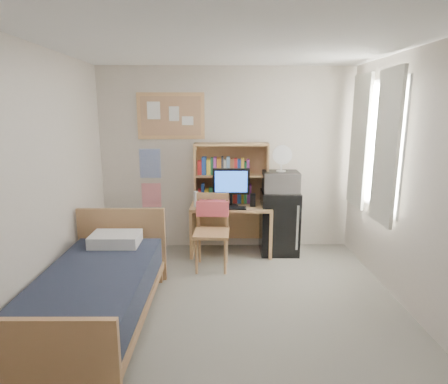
{
  "coord_description": "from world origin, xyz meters",
  "views": [
    {
      "loc": [
        -0.14,
        -3.27,
        2.01
      ],
      "look_at": [
        -0.05,
        1.2,
        1.02
      ],
      "focal_mm": 30.0,
      "sensor_mm": 36.0,
      "label": 1
    }
  ],
  "objects_px": {
    "bed": "(95,300)",
    "speaker_left": "(209,200)",
    "mini_fridge": "(279,222)",
    "microwave": "(281,182)",
    "desk_chair": "(212,232)",
    "desk": "(231,229)",
    "bulletin_board": "(171,116)",
    "speaker_right": "(253,200)",
    "monitor": "(231,187)",
    "desk_fan": "(281,160)"
  },
  "relations": [
    {
      "from": "bed",
      "to": "speaker_left",
      "type": "height_order",
      "value": "speaker_left"
    },
    {
      "from": "mini_fridge",
      "to": "microwave",
      "type": "bearing_deg",
      "value": -90.0
    },
    {
      "from": "desk_chair",
      "to": "desk",
      "type": "bearing_deg",
      "value": 67.38
    },
    {
      "from": "bed",
      "to": "microwave",
      "type": "height_order",
      "value": "microwave"
    },
    {
      "from": "desk",
      "to": "bulletin_board",
      "type": "bearing_deg",
      "value": 163.42
    },
    {
      "from": "desk_chair",
      "to": "speaker_right",
      "type": "xyz_separation_m",
      "value": [
        0.56,
        0.47,
        0.31
      ]
    },
    {
      "from": "monitor",
      "to": "desk_fan",
      "type": "xyz_separation_m",
      "value": [
        0.69,
        0.06,
        0.37
      ]
    },
    {
      "from": "microwave",
      "to": "desk_fan",
      "type": "relative_size",
      "value": 1.49
    },
    {
      "from": "mini_fridge",
      "to": "desk_fan",
      "type": "distance_m",
      "value": 0.89
    },
    {
      "from": "bed",
      "to": "desk_fan",
      "type": "distance_m",
      "value": 2.95
    },
    {
      "from": "bed",
      "to": "monitor",
      "type": "bearing_deg",
      "value": 54.41
    },
    {
      "from": "bed",
      "to": "speaker_right",
      "type": "bearing_deg",
      "value": 48.54
    },
    {
      "from": "bed",
      "to": "desk_fan",
      "type": "bearing_deg",
      "value": 43.52
    },
    {
      "from": "desk_chair",
      "to": "microwave",
      "type": "relative_size",
      "value": 1.98
    },
    {
      "from": "desk_chair",
      "to": "bed",
      "type": "distance_m",
      "value": 1.71
    },
    {
      "from": "bulletin_board",
      "to": "desk_fan",
      "type": "xyz_separation_m",
      "value": [
        1.52,
        -0.29,
        -0.58
      ]
    },
    {
      "from": "microwave",
      "to": "mini_fridge",
      "type": "bearing_deg",
      "value": 90.0
    },
    {
      "from": "desk",
      "to": "bed",
      "type": "xyz_separation_m",
      "value": [
        -1.34,
        -1.86,
        -0.08
      ]
    },
    {
      "from": "speaker_left",
      "to": "microwave",
      "type": "bearing_deg",
      "value": 4.85
    },
    {
      "from": "monitor",
      "to": "desk_fan",
      "type": "bearing_deg",
      "value": 6.96
    },
    {
      "from": "bulletin_board",
      "to": "mini_fridge",
      "type": "relative_size",
      "value": 1.05
    },
    {
      "from": "desk_fan",
      "to": "speaker_right",
      "type": "bearing_deg",
      "value": -168.29
    },
    {
      "from": "bed",
      "to": "desk_fan",
      "type": "xyz_separation_m",
      "value": [
        2.02,
        1.86,
        1.07
      ]
    },
    {
      "from": "bed",
      "to": "speaker_right",
      "type": "height_order",
      "value": "speaker_right"
    },
    {
      "from": "mini_fridge",
      "to": "microwave",
      "type": "xyz_separation_m",
      "value": [
        -0.0,
        -0.02,
        0.59
      ]
    },
    {
      "from": "mini_fridge",
      "to": "bulletin_board",
      "type": "bearing_deg",
      "value": 171.73
    },
    {
      "from": "desk",
      "to": "microwave",
      "type": "height_order",
      "value": "microwave"
    },
    {
      "from": "speaker_left",
      "to": "speaker_right",
      "type": "relative_size",
      "value": 1.0
    },
    {
      "from": "desk_fan",
      "to": "desk",
      "type": "bearing_deg",
      "value": -178.54
    },
    {
      "from": "desk",
      "to": "microwave",
      "type": "distance_m",
      "value": 0.97
    },
    {
      "from": "monitor",
      "to": "desk_chair",
      "type": "bearing_deg",
      "value": -116.48
    },
    {
      "from": "bulletin_board",
      "to": "desk_fan",
      "type": "height_order",
      "value": "bulletin_board"
    },
    {
      "from": "bed",
      "to": "speaker_right",
      "type": "xyz_separation_m",
      "value": [
        1.63,
        1.79,
        0.52
      ]
    },
    {
      "from": "bulletin_board",
      "to": "microwave",
      "type": "relative_size",
      "value": 1.93
    },
    {
      "from": "desk_chair",
      "to": "speaker_left",
      "type": "height_order",
      "value": "desk_chair"
    },
    {
      "from": "desk",
      "to": "monitor",
      "type": "height_order",
      "value": "monitor"
    },
    {
      "from": "monitor",
      "to": "mini_fridge",
      "type": "bearing_deg",
      "value": 8.6
    },
    {
      "from": "speaker_left",
      "to": "desk",
      "type": "bearing_deg",
      "value": 11.31
    },
    {
      "from": "speaker_left",
      "to": "desk_fan",
      "type": "xyz_separation_m",
      "value": [
        0.99,
        0.05,
        0.55
      ]
    },
    {
      "from": "desk_chair",
      "to": "desk_fan",
      "type": "xyz_separation_m",
      "value": [
        0.95,
        0.54,
        0.86
      ]
    },
    {
      "from": "bulletin_board",
      "to": "speaker_left",
      "type": "bearing_deg",
      "value": -31.9
    },
    {
      "from": "speaker_left",
      "to": "desk_fan",
      "type": "bearing_deg",
      "value": 4.85
    },
    {
      "from": "bulletin_board",
      "to": "mini_fridge",
      "type": "distance_m",
      "value": 2.14
    },
    {
      "from": "mini_fridge",
      "to": "microwave",
      "type": "distance_m",
      "value": 0.59
    },
    {
      "from": "monitor",
      "to": "speaker_right",
      "type": "xyz_separation_m",
      "value": [
        0.3,
        -0.01,
        -0.18
      ]
    },
    {
      "from": "desk_chair",
      "to": "monitor",
      "type": "bearing_deg",
      "value": 64.83
    },
    {
      "from": "desk_chair",
      "to": "bed",
      "type": "relative_size",
      "value": 0.49
    },
    {
      "from": "bed",
      "to": "desk_chair",
      "type": "bearing_deg",
      "value": 51.87
    },
    {
      "from": "bulletin_board",
      "to": "bed",
      "type": "relative_size",
      "value": 0.48
    },
    {
      "from": "speaker_right",
      "to": "bed",
      "type": "bearing_deg",
      "value": -130.27
    }
  ]
}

